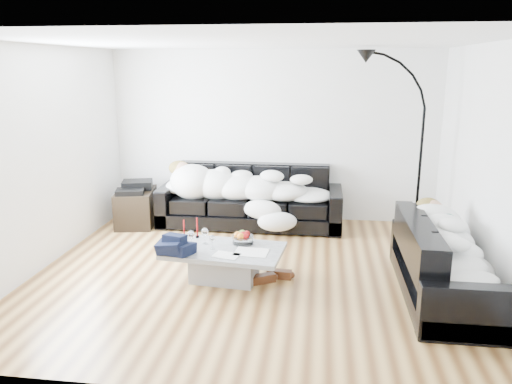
# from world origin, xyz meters

# --- Properties ---
(ground) EXTENTS (5.00, 5.00, 0.00)m
(ground) POSITION_xyz_m (0.00, 0.00, 0.00)
(ground) COLOR brown
(ground) RESTS_ON ground
(wall_back) EXTENTS (5.00, 0.02, 2.60)m
(wall_back) POSITION_xyz_m (0.00, 2.25, 1.30)
(wall_back) COLOR silver
(wall_back) RESTS_ON ground
(wall_left) EXTENTS (0.02, 4.50, 2.60)m
(wall_left) POSITION_xyz_m (-2.50, 0.00, 1.30)
(wall_left) COLOR silver
(wall_left) RESTS_ON ground
(wall_right) EXTENTS (0.02, 4.50, 2.60)m
(wall_right) POSITION_xyz_m (2.50, 0.00, 1.30)
(wall_right) COLOR silver
(wall_right) RESTS_ON ground
(ceiling) EXTENTS (5.00, 5.00, 0.00)m
(ceiling) POSITION_xyz_m (0.00, 0.00, 2.60)
(ceiling) COLOR white
(ceiling) RESTS_ON ground
(sofa_back) EXTENTS (2.72, 0.94, 0.89)m
(sofa_back) POSITION_xyz_m (-0.29, 1.79, 0.44)
(sofa_back) COLOR black
(sofa_back) RESTS_ON ground
(sofa_right) EXTENTS (0.85, 1.98, 0.80)m
(sofa_right) POSITION_xyz_m (2.07, -0.34, 0.40)
(sofa_right) COLOR black
(sofa_right) RESTS_ON ground
(sleeper_back) EXTENTS (2.30, 0.80, 0.46)m
(sleeper_back) POSITION_xyz_m (-0.29, 1.74, 0.65)
(sleeper_back) COLOR white
(sleeper_back) RESTS_ON sofa_back
(sleeper_right) EXTENTS (0.72, 1.70, 0.41)m
(sleeper_right) POSITION_xyz_m (2.07, -0.34, 0.63)
(sleeper_right) COLOR white
(sleeper_right) RESTS_ON sofa_right
(teal_cushion) EXTENTS (0.42, 0.38, 0.20)m
(teal_cushion) POSITION_xyz_m (2.01, 0.28, 0.72)
(teal_cushion) COLOR #0D5F4E
(teal_cushion) RESTS_ON sofa_right
(coffee_table) EXTENTS (1.37, 0.88, 0.38)m
(coffee_table) POSITION_xyz_m (-0.29, -0.25, 0.19)
(coffee_table) COLOR #939699
(coffee_table) RESTS_ON ground
(fruit_bowl) EXTENTS (0.29, 0.29, 0.15)m
(fruit_bowl) POSITION_xyz_m (-0.10, -0.06, 0.45)
(fruit_bowl) COLOR white
(fruit_bowl) RESTS_ON coffee_table
(wine_glass_a) EXTENTS (0.09, 0.09, 0.19)m
(wine_glass_a) POSITION_xyz_m (-0.53, -0.13, 0.47)
(wine_glass_a) COLOR white
(wine_glass_a) RESTS_ON coffee_table
(wine_glass_b) EXTENTS (0.09, 0.09, 0.19)m
(wine_glass_b) POSITION_xyz_m (-0.66, -0.24, 0.47)
(wine_glass_b) COLOR white
(wine_glass_b) RESTS_ON coffee_table
(wine_glass_c) EXTENTS (0.07, 0.07, 0.16)m
(wine_glass_c) POSITION_xyz_m (-0.41, -0.28, 0.46)
(wine_glass_c) COLOR white
(wine_glass_c) RESTS_ON coffee_table
(candle_left) EXTENTS (0.05, 0.05, 0.23)m
(candle_left) POSITION_xyz_m (-0.81, 0.01, 0.49)
(candle_left) COLOR maroon
(candle_left) RESTS_ON coffee_table
(candle_right) EXTENTS (0.06, 0.06, 0.24)m
(candle_right) POSITION_xyz_m (-0.67, 0.07, 0.50)
(candle_right) COLOR maroon
(candle_right) RESTS_ON coffee_table
(newspaper_a) EXTENTS (0.38, 0.30, 0.01)m
(newspaper_a) POSITION_xyz_m (0.03, -0.33, 0.39)
(newspaper_a) COLOR silver
(newspaper_a) RESTS_ON coffee_table
(newspaper_b) EXTENTS (0.31, 0.25, 0.01)m
(newspaper_b) POSITION_xyz_m (-0.22, -0.46, 0.39)
(newspaper_b) COLOR silver
(newspaper_b) RESTS_ON coffee_table
(navy_jacket) EXTENTS (0.39, 0.34, 0.18)m
(navy_jacket) POSITION_xyz_m (-0.81, -0.48, 0.55)
(navy_jacket) COLOR black
(navy_jacket) RESTS_ON coffee_table
(shoes) EXTENTS (0.56, 0.48, 0.11)m
(shoes) POSITION_xyz_m (0.23, -0.20, 0.05)
(shoes) COLOR #472311
(shoes) RESTS_ON ground
(av_cabinet) EXTENTS (0.66, 0.86, 0.53)m
(av_cabinet) POSITION_xyz_m (-2.01, 1.58, 0.27)
(av_cabinet) COLOR black
(av_cabinet) RESTS_ON ground
(stereo) EXTENTS (0.52, 0.45, 0.13)m
(stereo) POSITION_xyz_m (-2.01, 1.58, 0.60)
(stereo) COLOR black
(stereo) RESTS_ON av_cabinet
(floor_lamp) EXTENTS (0.84, 0.39, 2.25)m
(floor_lamp) POSITION_xyz_m (2.05, 1.29, 1.12)
(floor_lamp) COLOR black
(floor_lamp) RESTS_ON ground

